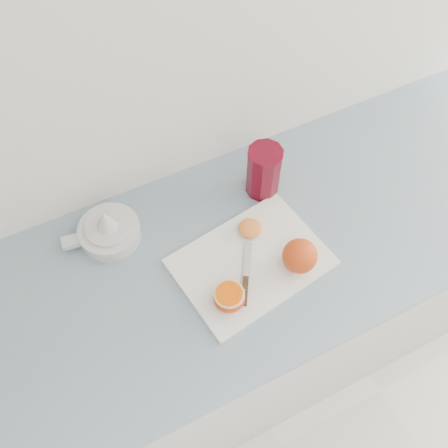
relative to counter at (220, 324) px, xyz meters
name	(u,v)px	position (x,y,z in m)	size (l,w,h in m)	color
counter	(220,324)	(0.00, 0.00, 0.00)	(2.49, 0.64, 0.89)	silver
cutting_board	(251,262)	(0.07, -0.05, 0.45)	(0.36, 0.26, 0.01)	white
whole_orange	(300,256)	(0.16, -0.11, 0.50)	(0.09, 0.09, 0.09)	#C54E15
half_orange	(229,297)	(-0.03, -0.12, 0.48)	(0.07, 0.07, 0.05)	#C54E15
squeezed_shell	(250,228)	(0.11, 0.03, 0.47)	(0.06, 0.06, 0.03)	orange
paring_knife	(245,285)	(0.02, -0.10, 0.46)	(0.10, 0.15, 0.01)	#46291C
citrus_juicer	(108,230)	(-0.22, 0.18, 0.47)	(0.20, 0.16, 0.11)	silver
red_tumbler	(264,173)	(0.20, 0.14, 0.51)	(0.09, 0.09, 0.15)	#610515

